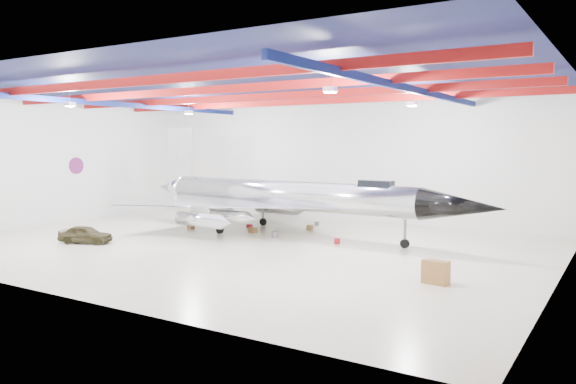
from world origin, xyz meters
The scene contains 18 objects.
floor centered at (0.00, 0.00, 0.00)m, with size 40.00×40.00×0.00m, color beige.
wall_back centered at (0.00, 15.00, 5.50)m, with size 40.00×40.00×0.00m, color silver.
wall_left centered at (-20.00, 0.00, 5.50)m, with size 30.00×30.00×0.00m, color silver.
wall_right centered at (20.00, 0.00, 5.50)m, with size 30.00×30.00×0.00m, color silver.
ceiling centered at (0.00, 0.00, 11.00)m, with size 40.00×40.00×0.00m, color #0A0F38.
ceiling_structure centered at (0.00, 0.00, 10.32)m, with size 39.50×29.50×1.08m.
wall_roundel centered at (-19.94, 2.00, 5.00)m, with size 1.50×1.50×0.10m, color #B21414.
jet_aircraft centered at (0.24, 5.38, 2.75)m, with size 30.72×18.63×8.37m.
jeep centered at (-9.66, -5.34, 0.63)m, with size 1.49×3.71×1.26m, color #37311B.
desk centered at (14.79, -3.65, 0.60)m, with size 1.30×0.65×1.19m, color brown.
crate_ply centered at (-7.78, 3.58, 0.18)m, with size 0.52×0.41×0.36m, color olive.
toolbox_red centered at (-4.06, 6.64, 0.15)m, with size 0.43×0.34×0.30m, color maroon.
engine_drum centered at (0.50, 3.56, 0.24)m, with size 0.54×0.54×0.48m, color #59595B.
parts_bin centered at (0.75, 8.36, 0.19)m, with size 0.54×0.43×0.38m, color olive.
crate_small centered at (-6.15, 5.71, 0.12)m, with size 0.35×0.28×0.25m, color #59595B.
tool_chest centered at (5.54, 3.77, 0.19)m, with size 0.43×0.43×0.39m, color maroon.
oil_barrel centered at (-2.31, 4.67, 0.22)m, with size 0.61×0.49×0.43m, color olive.
spares_box centered at (0.11, 10.68, 0.17)m, with size 0.38×0.38×0.35m, color #59595B.
Camera 1 is at (23.03, -31.03, 7.04)m, focal length 35.00 mm.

